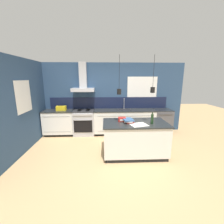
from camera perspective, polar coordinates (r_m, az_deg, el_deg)
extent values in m
plane|color=tan|center=(4.19, -0.33, -16.47)|extent=(16.00, 16.00, 0.00)
cube|color=navy|center=(5.73, -1.12, 5.31)|extent=(5.60, 0.06, 2.60)
cube|color=#141C38|center=(5.72, -1.10, 3.52)|extent=(4.42, 0.02, 0.43)
cube|color=white|center=(5.82, 11.39, 8.35)|extent=(1.12, 0.01, 0.96)
cube|color=black|center=(5.83, 11.37, 8.35)|extent=(1.04, 0.01, 0.88)
cube|color=#B5B5BA|center=(5.49, -10.90, 8.32)|extent=(0.80, 0.46, 0.12)
cube|color=#B5B5BA|center=(5.57, -10.99, 13.63)|extent=(0.26, 0.20, 0.90)
cylinder|color=black|center=(3.80, 2.80, 14.96)|extent=(0.01, 0.01, 0.81)
cylinder|color=black|center=(3.81, 2.72, 7.77)|extent=(0.11, 0.11, 0.14)
sphere|color=#F9D18C|center=(3.81, 2.72, 7.77)|extent=(0.06, 0.06, 0.06)
cylinder|color=black|center=(3.87, 15.62, 14.81)|extent=(0.01, 0.01, 0.77)
cylinder|color=black|center=(3.88, 15.21, 8.10)|extent=(0.11, 0.11, 0.14)
sphere|color=#F9D18C|center=(3.88, 15.21, 8.10)|extent=(0.06, 0.06, 0.06)
cube|color=navy|center=(4.98, -29.94, 2.43)|extent=(0.06, 3.80, 2.60)
cube|color=white|center=(4.79, -30.61, 5.05)|extent=(0.01, 0.76, 0.88)
cube|color=black|center=(4.80, -30.70, 5.05)|extent=(0.01, 0.68, 0.80)
cube|color=black|center=(5.98, -19.00, -7.49)|extent=(1.02, 0.56, 0.09)
cube|color=silver|center=(5.82, -19.39, -3.52)|extent=(1.05, 0.62, 0.79)
cube|color=gray|center=(5.46, -20.54, -1.67)|extent=(0.93, 0.01, 0.01)
cube|color=gray|center=(5.62, -20.10, -7.11)|extent=(0.93, 0.01, 0.01)
cube|color=#232626|center=(5.72, -19.70, 0.43)|extent=(1.08, 0.64, 0.03)
cube|color=black|center=(5.78, 4.59, -7.53)|extent=(2.15, 0.56, 0.09)
cube|color=silver|center=(5.61, 4.70, -3.42)|extent=(2.21, 0.62, 0.79)
cube|color=gray|center=(5.24, 5.18, -1.49)|extent=(1.95, 0.01, 0.01)
cube|color=gray|center=(5.40, 5.06, -7.15)|extent=(1.95, 0.01, 0.01)
cube|color=#232626|center=(5.51, 4.78, 0.68)|extent=(2.24, 0.64, 0.03)
cube|color=#262628|center=(5.55, 4.72, 0.90)|extent=(0.48, 0.34, 0.01)
cylinder|color=#B5B5BA|center=(5.64, 4.59, 3.16)|extent=(0.02, 0.02, 0.39)
sphere|color=#B5B5BA|center=(5.61, 4.63, 5.12)|extent=(0.03, 0.03, 0.03)
cylinder|color=#B5B5BA|center=(5.56, 4.70, 4.83)|extent=(0.02, 0.12, 0.02)
cube|color=#B5B5BA|center=(5.64, -10.50, -4.04)|extent=(0.75, 0.62, 0.87)
cube|color=black|center=(5.35, -10.95, -5.39)|extent=(0.64, 0.02, 0.44)
cylinder|color=#B5B5BA|center=(5.26, -11.09, -3.08)|extent=(0.56, 0.02, 0.02)
cube|color=#B5B5BA|center=(5.23, -11.15, -1.02)|extent=(0.64, 0.02, 0.07)
cube|color=#2D2D30|center=(5.52, -10.69, 0.48)|extent=(0.75, 0.60, 0.04)
cylinder|color=black|center=(5.65, -12.05, 0.88)|extent=(0.17, 0.17, 0.00)
cylinder|color=black|center=(5.61, -9.03, 0.91)|extent=(0.17, 0.17, 0.00)
cylinder|color=black|center=(5.44, -12.42, 0.40)|extent=(0.17, 0.17, 0.00)
cylinder|color=black|center=(5.39, -9.29, 0.44)|extent=(0.17, 0.17, 0.00)
cube|color=#4C4C51|center=(5.97, 18.46, -3.45)|extent=(0.63, 0.62, 0.89)
cube|color=black|center=(5.86, 18.77, 0.82)|extent=(0.63, 0.62, 0.02)
cylinder|color=#4C4C51|center=(5.58, 19.92, -0.69)|extent=(0.47, 0.02, 0.02)
cube|color=black|center=(4.32, 8.43, -14.98)|extent=(1.58, 0.87, 0.09)
cube|color=silver|center=(4.13, 8.63, -9.58)|extent=(1.64, 0.91, 0.79)
cube|color=#232626|center=(4.00, 8.82, -4.14)|extent=(1.69, 0.96, 0.03)
cylinder|color=#193319|center=(3.92, 15.05, -2.63)|extent=(0.07, 0.07, 0.25)
cylinder|color=#193319|center=(3.89, 15.18, -0.45)|extent=(0.03, 0.03, 0.06)
cylinder|color=#262628|center=(3.88, 15.20, 0.01)|extent=(0.03, 0.03, 0.01)
cube|color=#B2332D|center=(3.97, 6.39, -3.70)|extent=(0.25, 0.30, 0.04)
cube|color=silver|center=(3.96, 6.38, -3.26)|extent=(0.27, 0.35, 0.03)
cube|color=#335684|center=(3.95, 6.11, -2.85)|extent=(0.29, 0.36, 0.03)
cube|color=red|center=(4.05, 3.83, -2.80)|extent=(0.20, 0.16, 0.10)
cube|color=white|center=(3.98, 3.96, -3.11)|extent=(0.12, 0.01, 0.05)
cube|color=silver|center=(3.80, 10.18, -4.78)|extent=(0.49, 0.44, 0.01)
cube|color=gold|center=(5.67, -18.76, 1.37)|extent=(0.34, 0.18, 0.16)
cylinder|color=black|center=(5.66, -18.83, 2.37)|extent=(0.20, 0.02, 0.02)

